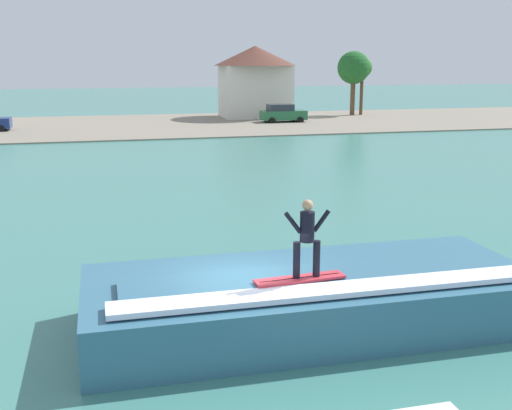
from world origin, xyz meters
TOP-DOWN VIEW (x-y plane):
  - ground_plane at (0.00, 0.00)m, footprint 260.00×260.00m
  - wave_crest at (1.63, -0.16)m, footprint 10.48×4.13m
  - surfboard at (1.11, -0.85)m, footprint 2.08×0.58m
  - surfer at (1.26, -0.84)m, footprint 1.05×0.32m
  - shoreline_bank at (0.00, 47.09)m, footprint 120.00×22.46m
  - car_far_shore at (14.73, 46.54)m, footprint 4.42×2.29m
  - house_gabled_white at (13.38, 52.44)m, footprint 8.72×8.72m
  - tree_tall_bare at (24.50, 52.24)m, footprint 3.57×3.57m
  - tree_short_bushy at (25.51, 52.18)m, footprint 2.15×2.15m

SIDE VIEW (x-z plane):
  - ground_plane at x=0.00m, z-range 0.00..0.00m
  - shoreline_bank at x=0.00m, z-range 0.00..0.11m
  - wave_crest at x=1.63m, z-range -0.04..1.37m
  - car_far_shore at x=14.73m, z-range 0.02..1.88m
  - surfboard at x=1.11m, z-range 1.41..1.47m
  - surfer at x=1.26m, z-range 1.57..3.32m
  - house_gabled_white at x=13.38m, z-range 0.56..8.11m
  - tree_short_bushy at x=25.51m, z-range 1.93..8.29m
  - tree_tall_bare at x=24.50m, z-range 1.67..8.73m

